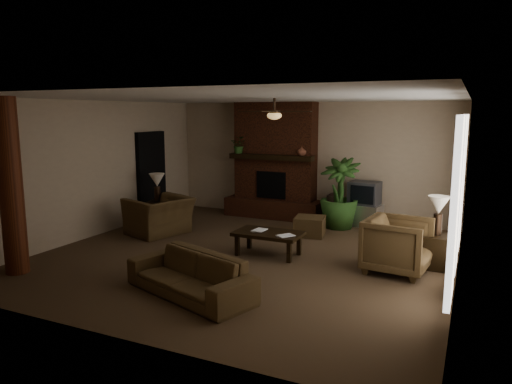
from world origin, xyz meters
The scene contains 23 objects.
room_shell centered at (0.00, 0.00, 1.40)m, with size 7.00×7.00×7.00m.
fireplace centered at (-0.80, 3.22, 1.16)m, with size 2.40×0.70×2.80m.
windows centered at (3.45, 0.20, 1.35)m, with size 0.08×3.65×2.35m.
log_column centered at (-2.95, -2.40, 1.40)m, with size 0.36×0.36×2.80m, color #5F2C17.
doorway centered at (-3.44, 1.80, 1.05)m, with size 0.10×1.00×2.10m, color black.
ceiling_fan centered at (0.40, 0.30, 2.53)m, with size 1.35×1.35×0.37m.
sofa centered at (0.11, -2.04, 0.39)m, with size 2.02×0.59×0.79m, color #503C22.
armchair_left centered at (-2.35, 0.59, 0.53)m, with size 1.20×0.78×1.05m, color #503C22.
armchair_right centered at (2.61, 0.19, 0.49)m, with size 0.96×0.90×0.98m, color #503C22.
coffee_table centered at (0.35, 0.16, 0.37)m, with size 1.20×0.70×0.43m.
ottoman centered at (0.59, 1.80, 0.20)m, with size 0.60×0.60×0.40m, color #503C22.
tv_stand centered at (1.39, 3.15, 0.25)m, with size 0.85×0.50×0.50m, color silver.
tv centered at (1.43, 3.14, 0.76)m, with size 0.71×0.60×0.52m.
floor_vase centered at (0.80, 2.89, 0.43)m, with size 0.34×0.34×0.77m.
floor_plant centered at (0.96, 2.74, 0.44)m, with size 0.88×1.57×0.88m, color #305622.
side_table_left centered at (-2.84, 1.24, 0.28)m, with size 0.50×0.50×0.55m, color black.
lamp_left centered at (-2.84, 1.21, 1.00)m, with size 0.43×0.43×0.65m.
side_table_right centered at (3.15, 0.70, 0.28)m, with size 0.50×0.50×0.55m, color black.
lamp_right centered at (3.15, 0.76, 1.00)m, with size 0.45×0.45×0.65m.
mantel_plant centered at (-1.64, 2.96, 1.72)m, with size 0.38×0.42×0.33m, color #305622.
mantel_vase centered at (-0.03, 3.02, 1.67)m, with size 0.22×0.23×0.22m, color brown.
book_a centered at (0.07, 0.17, 0.57)m, with size 0.22×0.03×0.29m, color #999999.
book_b centered at (0.66, 0.07, 0.58)m, with size 0.21×0.02×0.29m, color #999999.
Camera 1 is at (3.63, -7.43, 2.55)m, focal length 33.21 mm.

